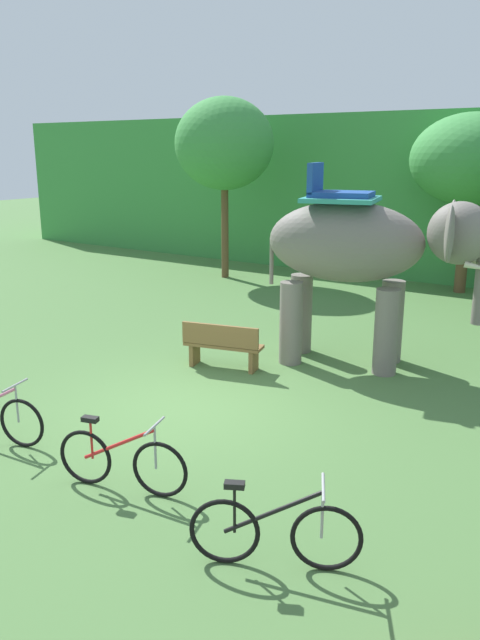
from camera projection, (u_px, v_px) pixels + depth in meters
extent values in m
plane|color=#4C753D|center=(183.00, 408.00, 10.05)|extent=(80.00, 80.00, 0.00)
cube|color=#3D8E42|center=(456.00, 193.00, 21.33)|extent=(36.00, 6.00, 5.17)
cylinder|color=brown|center=(225.00, 232.00, 20.04)|extent=(0.23, 0.23, 2.93)
ellipsoid|color=#3D8E42|center=(224.00, 144.00, 19.33)|extent=(3.08, 3.08, 2.81)
cylinder|color=brown|center=(463.00, 247.00, 17.92)|extent=(0.33, 0.33, 2.64)
ellipsoid|color=#3D8E42|center=(472.00, 159.00, 17.28)|extent=(3.35, 3.35, 2.51)
ellipsoid|color=slate|center=(345.00, 242.00, 11.63)|extent=(3.15, 2.05, 1.50)
cylinder|color=slate|center=(391.00, 321.00, 12.09)|extent=(0.44, 0.44, 1.60)
cylinder|color=slate|center=(386.00, 332.00, 11.39)|extent=(0.44, 0.44, 1.60)
cylinder|color=slate|center=(301.00, 313.00, 12.68)|extent=(0.44, 0.44, 1.60)
cylinder|color=slate|center=(291.00, 323.00, 11.98)|extent=(0.44, 0.44, 1.60)
ellipsoid|color=slate|center=(460.00, 233.00, 10.90)|extent=(1.31, 1.23, 1.10)
ellipsoid|color=slate|center=(452.00, 226.00, 11.50)|extent=(0.35, 0.85, 0.96)
ellipsoid|color=slate|center=(449.00, 234.00, 10.38)|extent=(0.35, 0.85, 0.96)
cube|color=teal|center=(341.00, 199.00, 11.46)|extent=(1.58, 1.60, 0.08)
cube|color=#1E4799|center=(342.00, 194.00, 11.44)|extent=(1.28, 1.14, 0.10)
cube|color=#1E4799|center=(315.00, 178.00, 11.53)|extent=(0.31, 0.90, 0.56)
cylinder|color=slate|center=(272.00, 261.00, 12.22)|extent=(0.08, 0.08, 0.90)
torus|color=black|center=(22.00, 423.00, 8.64)|extent=(0.70, 0.23, 0.71)
cylinder|color=#9E9EA3|center=(17.00, 404.00, 8.58)|extent=(0.03, 0.03, 0.55)
cylinder|color=#9E9EA3|center=(15.00, 385.00, 8.51)|extent=(0.17, 0.51, 0.03)
torus|color=black|center=(86.00, 457.00, 7.67)|extent=(0.70, 0.24, 0.71)
torus|color=black|center=(160.00, 470.00, 7.38)|extent=(0.70, 0.24, 0.71)
cylinder|color=red|center=(119.00, 444.00, 7.47)|extent=(0.95, 0.31, 0.54)
cylinder|color=red|center=(91.00, 439.00, 7.57)|extent=(0.03, 0.03, 0.52)
cube|color=black|center=(90.00, 419.00, 7.51)|extent=(0.22, 0.15, 0.06)
cylinder|color=#9E9EA3|center=(155.00, 447.00, 7.32)|extent=(0.03, 0.03, 0.55)
cylinder|color=#9E9EA3|center=(154.00, 426.00, 7.25)|extent=(0.17, 0.51, 0.03)
torus|color=black|center=(225.00, 531.00, 6.18)|extent=(0.65, 0.37, 0.71)
torus|color=black|center=(327.00, 538.00, 6.07)|extent=(0.65, 0.37, 0.71)
cylinder|color=black|center=(273.00, 512.00, 6.06)|extent=(0.88, 0.48, 0.54)
cylinder|color=black|center=(235.00, 509.00, 6.10)|extent=(0.03, 0.03, 0.52)
cube|color=black|center=(234.00, 485.00, 6.03)|extent=(0.22, 0.18, 0.06)
cylinder|color=#9E9EA3|center=(322.00, 513.00, 6.00)|extent=(0.03, 0.03, 0.55)
cylinder|color=#9E9EA3|center=(323.00, 487.00, 5.93)|extent=(0.27, 0.48, 0.03)
cube|color=brown|center=(224.00, 345.00, 11.79)|extent=(1.55, 0.75, 0.06)
cube|color=brown|center=(220.00, 335.00, 11.56)|extent=(1.47, 0.41, 0.40)
cube|color=brown|center=(195.00, 353.00, 12.04)|extent=(0.16, 0.37, 0.45)
cube|color=brown|center=(254.00, 360.00, 11.65)|extent=(0.16, 0.37, 0.45)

